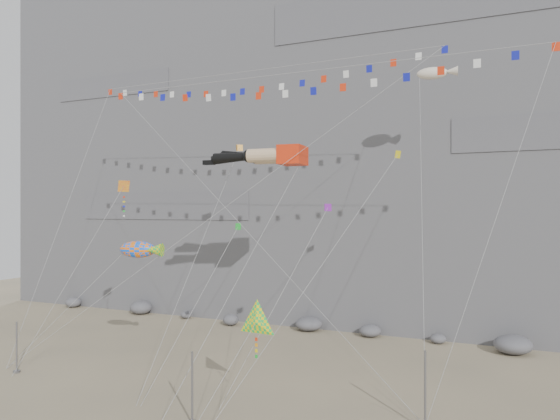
{
  "coord_description": "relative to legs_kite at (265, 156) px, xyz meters",
  "views": [
    {
      "loc": [
        19.15,
        -31.52,
        11.57
      ],
      "look_at": [
        0.62,
        9.0,
        11.55
      ],
      "focal_mm": 35.0,
      "sensor_mm": 36.0,
      "label": 1
    }
  ],
  "objects": [
    {
      "name": "ground",
      "position": [
        -0.79,
        -5.9,
        -15.65
      ],
      "size": [
        120.0,
        120.0,
        0.0
      ],
      "primitive_type": "plane",
      "color": "tan",
      "rests_on": "ground"
    },
    {
      "name": "small_kite_b",
      "position": [
        5.96,
        -2.77,
        -4.12
      ],
      "size": [
        4.55,
        8.37,
        14.53
      ],
      "color": "purple",
      "rests_on": "ground"
    },
    {
      "name": "small_kite_c",
      "position": [
        -0.91,
        -2.82,
        -5.49
      ],
      "size": [
        2.04,
        9.74,
        13.86
      ],
      "color": "green",
      "rests_on": "ground"
    },
    {
      "name": "anchor_pole_center",
      "position": [
        1.8,
        -12.62,
        -13.7
      ],
      "size": [
        0.12,
        0.12,
        3.9
      ],
      "primitive_type": "cylinder",
      "color": "slate",
      "rests_on": "ground"
    },
    {
      "name": "blimp_windsock",
      "position": [
        11.51,
        6.12,
        6.49
      ],
      "size": [
        3.84,
        15.16,
        26.47
      ],
      "color": "beige",
      "rests_on": "ground"
    },
    {
      "name": "anchor_pole_left",
      "position": [
        -14.74,
        -10.02,
        -13.84
      ],
      "size": [
        0.12,
        0.12,
        3.62
      ],
      "primitive_type": "cylinder",
      "color": "slate",
      "rests_on": "ground"
    },
    {
      "name": "delta_kite",
      "position": [
        4.29,
        -9.92,
        -10.46
      ],
      "size": [
        3.14,
        4.35,
        7.23
      ],
      "color": "yellow",
      "rests_on": "ground"
    },
    {
      "name": "flag_banner_lower",
      "position": [
        3.27,
        -1.04,
        5.85
      ],
      "size": [
        33.14,
        7.14,
        24.69
      ],
      "color": "red",
      "rests_on": "ground"
    },
    {
      "name": "harlequin_kite",
      "position": [
        -10.35,
        -3.94,
        -2.29
      ],
      "size": [
        4.75,
        8.05,
        15.56
      ],
      "color": "red",
      "rests_on": "ground"
    },
    {
      "name": "flag_banner_upper",
      "position": [
        -2.98,
        3.48,
        7.66
      ],
      "size": [
        31.68,
        13.83,
        29.86
      ],
      "color": "red",
      "rests_on": "ground"
    },
    {
      "name": "legs_kite",
      "position": [
        0.0,
        0.0,
        0.0
      ],
      "size": [
        8.13,
        15.21,
        20.95
      ],
      "rotation": [
        0.0,
        0.0,
        0.08
      ],
      "color": "red",
      "rests_on": "ground"
    },
    {
      "name": "small_kite_a",
      "position": [
        -4.2,
        3.37,
        0.95
      ],
      "size": [
        2.35,
        16.28,
        22.99
      ],
      "color": "orange",
      "rests_on": "ground"
    },
    {
      "name": "talus_boulders",
      "position": [
        -0.79,
        11.1,
        -15.05
      ],
      "size": [
        60.0,
        3.0,
        1.2
      ],
      "primitive_type": null,
      "color": "slate",
      "rests_on": "ground"
    },
    {
      "name": "fish_windsock",
      "position": [
        -7.75,
        -5.43,
        -6.99
      ],
      "size": [
        10.43,
        5.46,
        12.75
      ],
      "color": "orange",
      "rests_on": "ground"
    },
    {
      "name": "cliff",
      "position": [
        -0.79,
        26.1,
        9.35
      ],
      "size": [
        80.0,
        28.0,
        50.0
      ],
      "primitive_type": "cube",
      "color": "slate",
      "rests_on": "ground"
    },
    {
      "name": "small_kite_d",
      "position": [
        9.75,
        1.02,
        -0.43
      ],
      "size": [
        7.45,
        14.93,
        22.1
      ],
      "color": "yellow",
      "rests_on": "ground"
    },
    {
      "name": "anchor_pole_right",
      "position": [
        13.41,
        -8.23,
        -13.57
      ],
      "size": [
        0.12,
        0.12,
        4.17
      ],
      "primitive_type": "cylinder",
      "color": "slate",
      "rests_on": "ground"
    }
  ]
}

